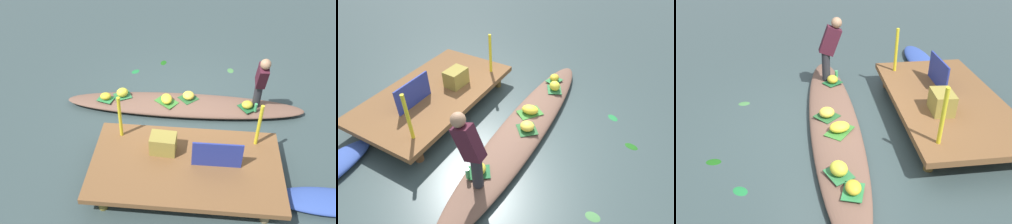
{
  "view_description": "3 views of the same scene",
  "coord_description": "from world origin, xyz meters",
  "views": [
    {
      "loc": [
        -0.24,
        6.22,
        5.03
      ],
      "look_at": [
        0.3,
        0.45,
        0.26
      ],
      "focal_mm": 39.97,
      "sensor_mm": 36.0,
      "label": 1
    },
    {
      "loc": [
        -3.55,
        -1.63,
        3.61
      ],
      "look_at": [
        -0.02,
        0.35,
        0.39
      ],
      "focal_mm": 30.72,
      "sensor_mm": 36.0,
      "label": 2
    },
    {
      "loc": [
        4.51,
        -0.38,
        3.11
      ],
      "look_at": [
        -0.08,
        0.17,
        0.27
      ],
      "focal_mm": 35.38,
      "sensor_mm": 36.0,
      "label": 3
    }
  ],
  "objects": [
    {
      "name": "drifting_plant_1",
      "position": [
        1.26,
        -1.34,
        0.0
      ],
      "size": [
        0.25,
        0.26,
        0.01
      ],
      "primitive_type": "ellipsoid",
      "rotation": [
        0.0,
        0.0,
        0.92
      ],
      "color": "#1F7839",
      "rests_on": "ground"
    },
    {
      "name": "water_bottle",
      "position": [
        -1.46,
        0.19,
        0.3
      ],
      "size": [
        0.06,
        0.06,
        0.18
      ],
      "primitive_type": "cylinder",
      "color": "#43A65F",
      "rests_on": "vendor_boat"
    },
    {
      "name": "vendor_boat",
      "position": [
        0.0,
        0.0,
        0.11
      ],
      "size": [
        5.02,
        0.84,
        0.21
      ],
      "primitive_type": "ellipsoid",
      "rotation": [
        0.0,
        0.0,
        0.01
      ],
      "color": "brown",
      "rests_on": "ground"
    },
    {
      "name": "banana_bunch_1",
      "position": [
        1.33,
        -0.06,
        0.31
      ],
      "size": [
        0.33,
        0.32,
        0.19
      ],
      "primitive_type": "ellipsoid",
      "rotation": [
        0.0,
        0.0,
        3.78
      ],
      "color": "yellow",
      "rests_on": "vendor_boat"
    },
    {
      "name": "leaf_mat_1",
      "position": [
        1.33,
        -0.06,
        0.22
      ],
      "size": [
        0.44,
        0.41,
        0.01
      ],
      "primitive_type": "cube",
      "rotation": [
        0.0,
        0.0,
        0.46
      ],
      "color": "#2F7340",
      "rests_on": "vendor_boat"
    },
    {
      "name": "dock_platform",
      "position": [
        -0.14,
        1.93,
        0.33
      ],
      "size": [
        3.2,
        1.8,
        0.39
      ],
      "color": "brown",
      "rests_on": "ground"
    },
    {
      "name": "market_banner",
      "position": [
        -0.64,
        1.93,
        0.64
      ],
      "size": [
        0.82,
        0.04,
        0.5
      ],
      "primitive_type": "cube",
      "rotation": [
        0.0,
        0.0,
        0.01
      ],
      "color": "navy",
      "rests_on": "dock_platform"
    },
    {
      "name": "leaf_mat_4",
      "position": [
        -0.08,
        -0.11,
        0.22
      ],
      "size": [
        0.47,
        0.47,
        0.01
      ],
      "primitive_type": "cube",
      "rotation": [
        0.0,
        0.0,
        0.73
      ],
      "color": "#275C2D",
      "rests_on": "vendor_boat"
    },
    {
      "name": "leaf_mat_2",
      "position": [
        0.37,
        0.05,
        0.22
      ],
      "size": [
        0.53,
        0.5,
        0.01
      ],
      "primitive_type": "cube",
      "rotation": [
        0.0,
        0.0,
        2.49
      ],
      "color": "#3A7E2F",
      "rests_on": "vendor_boat"
    },
    {
      "name": "banana_bunch_4",
      "position": [
        -0.08,
        -0.11,
        0.29
      ],
      "size": [
        0.26,
        0.27,
        0.15
      ],
      "primitive_type": "ellipsoid",
      "rotation": [
        0.0,
        0.0,
        3.06
      ],
      "color": "yellow",
      "rests_on": "vendor_boat"
    },
    {
      "name": "produce_crate",
      "position": [
        0.27,
        1.66,
        0.56
      ],
      "size": [
        0.46,
        0.35,
        0.34
      ],
      "primitive_type": "cube",
      "rotation": [
        0.0,
        0.0,
        -0.06
      ],
      "color": "olive",
      "rests_on": "dock_platform"
    },
    {
      "name": "banana_bunch_2",
      "position": [
        0.37,
        0.05,
        0.29
      ],
      "size": [
        0.29,
        0.35,
        0.15
      ],
      "primitive_type": "ellipsoid",
      "rotation": [
        0.0,
        0.0,
        4.9
      ],
      "color": "yellow",
      "rests_on": "vendor_boat"
    },
    {
      "name": "moored_boat",
      "position": [
        -2.49,
        2.26,
        0.09
      ],
      "size": [
        1.88,
        0.6,
        0.18
      ],
      "primitive_type": "ellipsoid",
      "rotation": [
        0.0,
        0.0,
        -0.02
      ],
      "color": "#324DA2",
      "rests_on": "ground"
    },
    {
      "name": "railing_post_east",
      "position": [
        1.06,
        1.33,
        0.81
      ],
      "size": [
        0.06,
        0.06,
        0.85
      ],
      "primitive_type": "cylinder",
      "color": "yellow",
      "rests_on": "dock_platform"
    },
    {
      "name": "drifting_plant_0",
      "position": [
        -1.05,
        -1.6,
        0.0
      ],
      "size": [
        0.16,
        0.22,
        0.01
      ],
      "primitive_type": "ellipsoid",
      "rotation": [
        0.0,
        0.0,
        1.6
      ],
      "color": "#437C41",
      "rests_on": "ground"
    },
    {
      "name": "canal_water",
      "position": [
        0.0,
        0.0,
        0.0
      ],
      "size": [
        40.0,
        40.0,
        0.0
      ],
      "primitive_type": "plane",
      "color": "#354545",
      "rests_on": "ground"
    },
    {
      "name": "leaf_mat_3",
      "position": [
        -1.3,
        0.09,
        0.22
      ],
      "size": [
        0.4,
        0.42,
        0.01
      ],
      "primitive_type": "cube",
      "rotation": [
        0.0,
        0.0,
        2.2
      ],
      "color": "#1E5A2F",
      "rests_on": "vendor_boat"
    },
    {
      "name": "banana_bunch_0",
      "position": [
        1.66,
        0.08,
        0.29
      ],
      "size": [
        0.25,
        0.22,
        0.14
      ],
      "primitive_type": "ellipsoid",
      "rotation": [
        0.0,
        0.0,
        0.13
      ],
      "color": "gold",
      "rests_on": "vendor_boat"
    },
    {
      "name": "banana_bunch_3",
      "position": [
        -1.3,
        0.09,
        0.29
      ],
      "size": [
        0.29,
        0.27,
        0.15
      ],
      "primitive_type": "ellipsoid",
      "rotation": [
        0.0,
        0.0,
        0.39
      ],
      "color": "gold",
      "rests_on": "vendor_boat"
    },
    {
      "name": "leaf_mat_0",
      "position": [
        1.66,
        0.08,
        0.22
      ],
      "size": [
        0.38,
        0.33,
        0.01
      ],
      "primitive_type": "cube",
      "rotation": [
        0.0,
        0.0,
        2.85
      ],
      "color": "#2F8144",
      "rests_on": "vendor_boat"
    },
    {
      "name": "vendor_person",
      "position": [
        -1.49,
        0.07,
        0.91
      ],
      "size": [
        0.2,
        0.45,
        1.23
      ],
      "color": "#28282D",
      "rests_on": "vendor_boat"
    },
    {
      "name": "drifting_plant_2",
      "position": [
        0.62,
        -1.81,
        0.0
      ],
      "size": [
        0.18,
        0.24,
        0.01
      ],
      "primitive_type": "ellipsoid",
      "rotation": [
        0.0,
        0.0,
        1.41
      ],
      "color": "#1A5915",
      "rests_on": "ground"
    },
    {
      "name": "railing_post_west",
      "position": [
        -1.34,
        1.33,
        0.81
      ],
      "size": [
        0.06,
        0.06,
        0.85
      ],
      "primitive_type": "cylinder",
      "color": "yellow",
      "rests_on": "dock_platform"
    }
  ]
}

